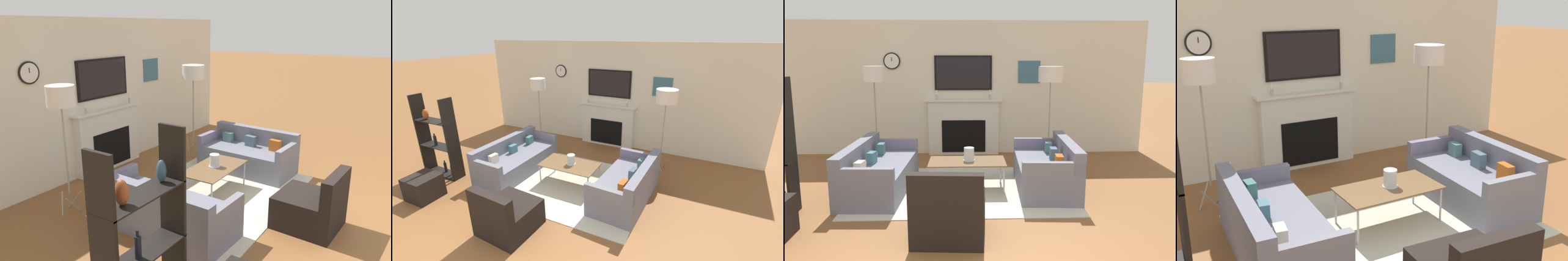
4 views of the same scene
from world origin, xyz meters
TOP-DOWN VIEW (x-y plane):
  - fireplace_wall at (0.00, 4.96)m, footprint 7.47×0.28m
  - area_rug at (0.00, 2.65)m, footprint 3.15×2.26m
  - couch_left at (-1.27, 2.66)m, footprint 0.88×1.91m
  - couch_right at (1.27, 2.65)m, footprint 0.92×1.69m
  - coffee_table at (0.06, 2.66)m, footprint 1.14×0.62m
  - hurricane_candle at (0.09, 2.68)m, footprint 0.18×0.18m
  - floor_lamp_left at (-1.59, 4.06)m, footprint 0.37×0.37m
  - floor_lamp_right at (1.59, 4.06)m, footprint 0.44×0.44m

SIDE VIEW (x-z plane):
  - area_rug at x=0.00m, z-range 0.00..0.01m
  - couch_left at x=-1.27m, z-range -0.09..0.62m
  - couch_right at x=1.27m, z-range -0.09..0.65m
  - coffee_table at x=0.06m, z-range 0.19..0.63m
  - hurricane_candle at x=0.09m, z-range 0.43..0.62m
  - fireplace_wall at x=0.00m, z-range -0.11..2.59m
  - floor_lamp_left at x=-1.59m, z-range 0.74..2.56m
  - floor_lamp_right at x=1.59m, z-range 0.74..2.56m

